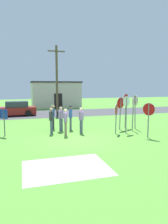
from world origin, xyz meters
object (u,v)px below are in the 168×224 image
at_px(parked_car_on_street, 15,109).
at_px(person_holding_notes, 71,116).
at_px(stop_sign_leaning_left, 135,106).
at_px(info_panel_middle, 4,118).
at_px(utility_pole, 57,79).
at_px(person_in_blue, 61,117).
at_px(person_in_teal, 51,119).
at_px(stop_sign_tallest, 126,104).
at_px(stop_sign_center_cluster, 126,109).
at_px(stop_sign_far_back, 133,109).
at_px(stop_sign_nearest, 120,107).
at_px(person_with_sunhat, 81,119).
at_px(person_on_left, 53,116).
at_px(stop_sign_rear_right, 116,114).
at_px(person_near_signs, 66,121).
at_px(stop_sign_rear_left, 149,114).

height_order(parked_car_on_street, person_holding_notes, person_holding_notes).
bearing_deg(stop_sign_leaning_left, parked_car_on_street, 131.80).
xyz_separation_m(parked_car_on_street, info_panel_middle, (-0.34, -9.21, 0.46)).
distance_m(utility_pole, person_in_blue, 8.98).
relative_size(person_in_teal, info_panel_middle, 1.01).
xyz_separation_m(stop_sign_tallest, person_holding_notes, (-4.07, 0.42, -0.75)).
xyz_separation_m(parked_car_on_street, person_in_blue, (3.23, -8.83, 0.29)).
xyz_separation_m(stop_sign_center_cluster, stop_sign_far_back, (0.77, 0.47, -0.09)).
relative_size(stop_sign_nearest, stop_sign_far_back, 1.00).
bearing_deg(stop_sign_tallest, stop_sign_leaning_left, -47.02).
relative_size(utility_pole, stop_sign_center_cluster, 3.04).
height_order(stop_sign_far_back, person_with_sunhat, stop_sign_far_back).
bearing_deg(person_on_left, info_panel_middle, -159.14).
bearing_deg(utility_pole, info_panel_middle, -118.26).
height_order(stop_sign_rear_right, person_near_signs, stop_sign_rear_right).
distance_m(stop_sign_rear_left, person_holding_notes, 5.28).
distance_m(person_near_signs, person_with_sunhat, 1.16).
height_order(parked_car_on_street, info_panel_middle, info_panel_middle).
relative_size(stop_sign_far_back, person_in_blue, 1.37).
xyz_separation_m(person_in_blue, person_on_left, (-0.41, 0.82, 0.00)).
bearing_deg(stop_sign_leaning_left, utility_pole, 114.35).
bearing_deg(person_in_blue, person_near_signs, -87.54).
distance_m(stop_sign_rear_left, person_in_teal, 6.06).
height_order(stop_sign_nearest, person_with_sunhat, stop_sign_nearest).
relative_size(parked_car_on_street, person_in_blue, 2.59).
height_order(utility_pole, stop_sign_rear_right, utility_pole).
relative_size(utility_pole, stop_sign_rear_left, 3.51).
bearing_deg(info_panel_middle, person_in_blue, 6.16).
bearing_deg(person_holding_notes, person_near_signs, -113.46).
relative_size(person_in_teal, person_near_signs, 1.00).
bearing_deg(info_panel_middle, person_holding_notes, 8.01).
relative_size(parked_car_on_street, person_near_signs, 2.59).
height_order(person_near_signs, person_holding_notes, person_holding_notes).
distance_m(person_holding_notes, person_with_sunhat, 1.31).
bearing_deg(utility_pole, person_near_signs, -96.44).
relative_size(utility_pole, stop_sign_tallest, 2.88).
height_order(stop_sign_nearest, person_holding_notes, stop_sign_nearest).
distance_m(person_in_blue, person_holding_notes, 0.78).
height_order(stop_sign_rear_right, person_on_left, stop_sign_rear_right).
xyz_separation_m(person_near_signs, person_holding_notes, (0.69, 1.58, 0.03)).
height_order(stop_sign_rear_left, person_in_blue, stop_sign_rear_left).
height_order(stop_sign_rear_left, stop_sign_leaning_left, stop_sign_leaning_left).
bearing_deg(person_in_teal, stop_sign_far_back, -7.58).
xyz_separation_m(utility_pole, person_with_sunhat, (0.00, -9.44, -2.90)).
bearing_deg(parked_car_on_street, stop_sign_leaning_left, -48.20).
relative_size(stop_sign_rear_right, person_near_signs, 1.15).
xyz_separation_m(stop_sign_center_cluster, person_in_blue, (-4.02, 1.76, -0.64)).
relative_size(person_near_signs, person_with_sunhat, 1.00).
xyz_separation_m(person_in_teal, info_panel_middle, (-2.87, 0.17, 0.20)).
bearing_deg(stop_sign_nearest, utility_pole, 108.25).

